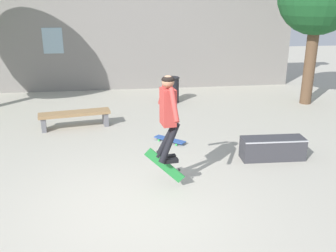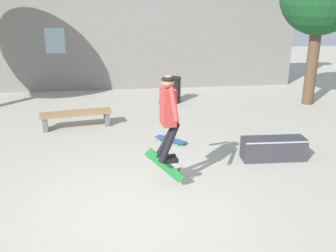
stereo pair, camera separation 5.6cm
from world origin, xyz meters
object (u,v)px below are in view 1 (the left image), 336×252
object	(u,v)px
trash_bin	(172,89)
skater	(168,111)
park_bench	(75,116)
skateboard_flipping	(165,165)
skateboard_resting	(170,139)
skate_ledge	(273,148)

from	to	relation	value
trash_bin	skater	bearing A→B (deg)	-98.76
park_bench	trash_bin	world-z (taller)	trash_bin
skater	skateboard_flipping	distance (m)	1.04
trash_bin	park_bench	bearing A→B (deg)	-143.08
park_bench	skateboard_resting	distance (m)	2.74
skate_ledge	skateboard_resting	bearing A→B (deg)	151.20
skate_ledge	park_bench	bearing A→B (deg)	151.64
skate_ledge	skateboard_resting	world-z (taller)	skate_ledge
park_bench	skateboard_flipping	size ratio (longest dim) A/B	2.62
skater	skateboard_resting	size ratio (longest dim) A/B	2.09
skateboard_flipping	skateboard_resting	world-z (taller)	skateboard_flipping
park_bench	skater	distance (m)	4.34
park_bench	skate_ledge	xyz separation A→B (m)	(4.41, -2.62, -0.09)
skater	skateboard_flipping	xyz separation A→B (m)	(-0.05, 0.06, -1.03)
skate_ledge	trash_bin	bearing A→B (deg)	109.73
trash_bin	skateboard_resting	bearing A→B (deg)	-98.81
skateboard_resting	skater	bearing A→B (deg)	123.78
park_bench	skater	world-z (taller)	skater
skate_ledge	skateboard_resting	distance (m)	2.41
trash_bin	skateboard_flipping	size ratio (longest dim) A/B	1.17
park_bench	trash_bin	xyz separation A→B (m)	(2.91, 2.18, 0.11)
skater	park_bench	bearing A→B (deg)	111.84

